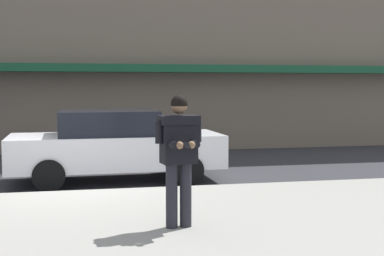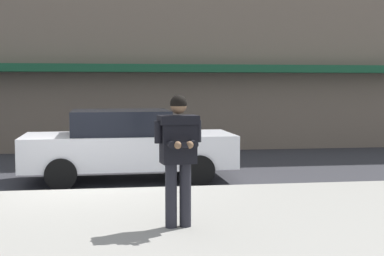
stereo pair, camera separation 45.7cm
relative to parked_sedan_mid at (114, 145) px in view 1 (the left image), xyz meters
The scene contains 5 objects.
ground_plane 1.92m from the parked_sedan_mid, 128.47° to the right, with size 80.00×80.00×0.00m, color #333338.
sidewalk 4.28m from the parked_sedan_mid, 91.20° to the right, with size 32.00×5.30×0.14m, color #99968E.
curb_paint_line 1.54m from the parked_sedan_mid, 93.84° to the right, with size 28.00×0.12×0.01m, color silver.
parked_sedan_mid is the anchor object (origin of this frame).
man_texting_on_phone 4.58m from the parked_sedan_mid, 82.61° to the right, with size 0.65×0.61×1.81m.
Camera 1 is at (0.38, -10.19, 2.07)m, focal length 50.00 mm.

